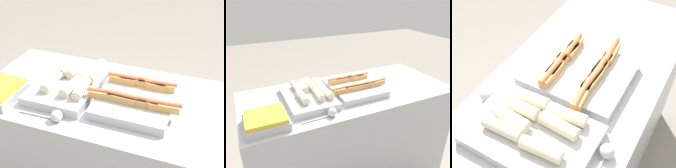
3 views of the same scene
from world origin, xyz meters
TOP-DOWN VIEW (x-y plane):
  - counter at (0.00, 0.00)m, footprint 1.63×0.71m
  - tray_hotdogs at (0.04, -0.00)m, footprint 0.46×0.45m
  - tray_wraps at (-0.33, 0.00)m, footprint 0.32×0.48m
  - serving_spoon_near at (-0.27, -0.28)m, footprint 0.23×0.06m
  - serving_spoon_far at (-0.27, 0.28)m, footprint 0.23×0.06m

SIDE VIEW (x-z plane):
  - counter at x=0.00m, z-range 0.00..0.91m
  - serving_spoon_near at x=-0.27m, z-range 0.90..0.96m
  - serving_spoon_far at x=-0.27m, z-range 0.90..0.96m
  - tray_hotdogs at x=0.04m, z-range 0.89..0.99m
  - tray_wraps at x=-0.33m, z-range 0.89..0.99m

